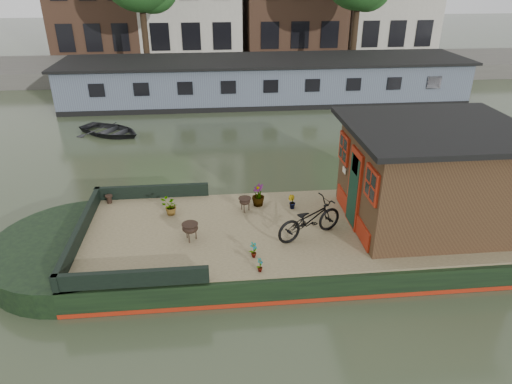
{
  "coord_description": "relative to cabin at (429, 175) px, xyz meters",
  "views": [
    {
      "loc": [
        -2.8,
        -9.28,
        6.24
      ],
      "look_at": [
        -1.83,
        0.5,
        1.38
      ],
      "focal_mm": 32.0,
      "sensor_mm": 36.0,
      "label": 1
    }
  ],
  "objects": [
    {
      "name": "bow_bulwark",
      "position": [
        -7.25,
        0.0,
        -1.05
      ],
      "size": [
        3.0,
        4.0,
        0.35
      ],
      "color": "black",
      "rests_on": "houseboat_deck"
    },
    {
      "name": "potted_plant_d",
      "position": [
        -3.9,
        1.19,
        -0.93
      ],
      "size": [
        0.42,
        0.42,
        0.6
      ],
      "primitive_type": "imported",
      "rotation": [
        0.0,
        0.0,
        5.03
      ],
      "color": "maroon",
      "rests_on": "houseboat_deck"
    },
    {
      "name": "houseboat_hull",
      "position": [
        -3.52,
        0.0,
        -1.6
      ],
      "size": [
        14.01,
        4.02,
        0.6
      ],
      "color": "black",
      "rests_on": "ground"
    },
    {
      "name": "potted_plant_c",
      "position": [
        -6.13,
        0.9,
        -1.0
      ],
      "size": [
        0.54,
        0.54,
        0.45
      ],
      "primitive_type": "imported",
      "rotation": [
        0.0,
        0.0,
        3.87
      ],
      "color": "#A94D31",
      "rests_on": "houseboat_deck"
    },
    {
      "name": "ground",
      "position": [
        -2.19,
        0.0,
        -1.88
      ],
      "size": [
        120.0,
        120.0,
        0.0
      ],
      "primitive_type": "plane",
      "color": "#333C26",
      "rests_on": "ground"
    },
    {
      "name": "quay",
      "position": [
        -2.19,
        20.5,
        -1.43
      ],
      "size": [
        60.0,
        6.0,
        0.9
      ],
      "primitive_type": "cube",
      "color": "#47443F",
      "rests_on": "ground"
    },
    {
      "name": "potted_plant_a",
      "position": [
        -4.24,
        -1.18,
        -1.04
      ],
      "size": [
        0.23,
        0.23,
        0.37
      ],
      "primitive_type": "imported",
      "rotation": [
        0.0,
        0.0,
        0.82
      ],
      "color": "brown",
      "rests_on": "houseboat_deck"
    },
    {
      "name": "dinghy",
      "position": [
        -9.23,
        9.28,
        -1.59
      ],
      "size": [
        3.45,
        3.22,
        0.58
      ],
      "primitive_type": "imported",
      "rotation": [
        0.0,
        0.0,
        0.99
      ],
      "color": "black",
      "rests_on": "ground"
    },
    {
      "name": "far_houseboat",
      "position": [
        -2.19,
        14.0,
        -0.91
      ],
      "size": [
        20.4,
        4.4,
        2.11
      ],
      "color": "#505D6B",
      "rests_on": "ground"
    },
    {
      "name": "potted_plant_e",
      "position": [
        -4.16,
        -1.7,
        -1.06
      ],
      "size": [
        0.17,
        0.21,
        0.33
      ],
      "primitive_type": "imported",
      "rotation": [
        0.0,
        0.0,
        1.2
      ],
      "color": "#A76A31",
      "rests_on": "houseboat_deck"
    },
    {
      "name": "potted_plant_b",
      "position": [
        -3.06,
        0.94,
        -1.05
      ],
      "size": [
        0.25,
        0.25,
        0.36
      ],
      "primitive_type": "imported",
      "rotation": [
        0.0,
        0.0,
        2.35
      ],
      "color": "brown",
      "rests_on": "houseboat_deck"
    },
    {
      "name": "brazier_rear",
      "position": [
        -4.27,
        0.91,
        -1.04
      ],
      "size": [
        0.43,
        0.43,
        0.37
      ],
      "primitive_type": null,
      "rotation": [
        0.0,
        0.0,
        -0.3
      ],
      "color": "black",
      "rests_on": "houseboat_deck"
    },
    {
      "name": "bollard_stbd",
      "position": [
        -7.1,
        -1.7,
        -1.14
      ],
      "size": [
        0.16,
        0.16,
        0.18
      ],
      "primitive_type": "cylinder",
      "color": "black",
      "rests_on": "houseboat_deck"
    },
    {
      "name": "cabin",
      "position": [
        0.0,
        0.0,
        0.0
      ],
      "size": [
        4.0,
        3.5,
        2.42
      ],
      "color": "black",
      "rests_on": "houseboat_deck"
    },
    {
      "name": "bicycle",
      "position": [
        -2.89,
        -0.44,
        -0.78
      ],
      "size": [
        1.79,
        1.24,
        0.89
      ],
      "primitive_type": "imported",
      "rotation": [
        0.0,
        0.0,
        2.0
      ],
      "color": "black",
      "rests_on": "houseboat_deck"
    },
    {
      "name": "houseboat_deck",
      "position": [
        -2.19,
        0.0,
        -1.25
      ],
      "size": [
        11.8,
        3.8,
        0.05
      ],
      "primitive_type": "cube",
      "color": "#897C55",
      "rests_on": "houseboat_hull"
    },
    {
      "name": "bollard_port",
      "position": [
        -7.79,
        1.7,
        -1.12
      ],
      "size": [
        0.19,
        0.19,
        0.22
      ],
      "primitive_type": "cylinder",
      "color": "black",
      "rests_on": "houseboat_deck"
    },
    {
      "name": "brazier_front",
      "position": [
        -5.6,
        -0.34,
        -1.02
      ],
      "size": [
        0.47,
        0.47,
        0.42
      ],
      "primitive_type": null,
      "rotation": [
        0.0,
        0.0,
        -0.22
      ],
      "color": "black",
      "rests_on": "houseboat_deck"
    }
  ]
}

